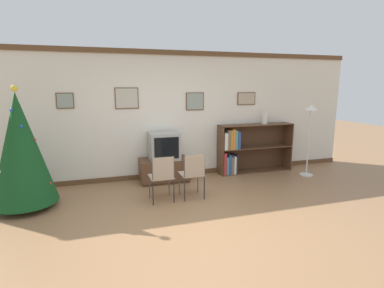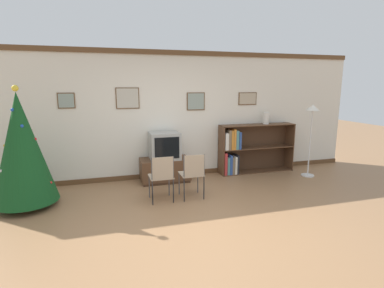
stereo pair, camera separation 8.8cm
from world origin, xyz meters
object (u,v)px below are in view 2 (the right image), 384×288
object	(u,v)px
vase	(266,118)
standing_lamp	(312,122)
tv_console	(165,170)
folding_chair_right	(193,173)
bookshelf	(244,150)
christmas_tree	(22,148)
folding_chair_left	(162,176)
television	(165,146)

from	to	relation	value
vase	standing_lamp	size ratio (longest dim) A/B	0.17
tv_console	folding_chair_right	xyz separation A→B (m)	(0.27, -1.12, 0.23)
tv_console	vase	size ratio (longest dim) A/B	3.74
folding_chair_right	standing_lamp	distance (m)	3.00
bookshelf	vase	world-z (taller)	vase
christmas_tree	folding_chair_left	xyz separation A→B (m)	(2.19, -0.43, -0.52)
folding_chair_left	bookshelf	xyz separation A→B (m)	(2.13, 1.23, 0.06)
tv_console	bookshelf	bearing A→B (deg)	3.34
tv_console	folding_chair_left	world-z (taller)	folding_chair_left
folding_chair_right	vase	bearing A→B (deg)	30.24
christmas_tree	standing_lamp	world-z (taller)	christmas_tree
christmas_tree	tv_console	size ratio (longest dim) A/B	1.97
christmas_tree	vase	size ratio (longest dim) A/B	7.36
vase	standing_lamp	world-z (taller)	standing_lamp
tv_console	folding_chair_left	distance (m)	1.18
vase	standing_lamp	xyz separation A→B (m)	(0.74, -0.65, -0.04)
folding_chair_left	standing_lamp	world-z (taller)	standing_lamp
vase	folding_chair_left	bearing A→B (deg)	-155.17
christmas_tree	bookshelf	xyz separation A→B (m)	(4.31, 0.80, -0.45)
tv_console	television	size ratio (longest dim) A/B	1.67
folding_chair_left	vase	xyz separation A→B (m)	(2.67, 1.23, 0.78)
bookshelf	vase	bearing A→B (deg)	0.15
christmas_tree	television	world-z (taller)	christmas_tree
bookshelf	folding_chair_left	bearing A→B (deg)	-149.94
folding_chair_left	standing_lamp	xyz separation A→B (m)	(3.40, 0.59, 0.74)
folding_chair_right	bookshelf	size ratio (longest dim) A/B	0.46
folding_chair_right	bookshelf	bearing A→B (deg)	37.96
folding_chair_right	standing_lamp	world-z (taller)	standing_lamp
christmas_tree	standing_lamp	bearing A→B (deg)	1.59
tv_console	bookshelf	distance (m)	1.88
folding_chair_left	standing_lamp	size ratio (longest dim) A/B	0.52
tv_console	christmas_tree	bearing A→B (deg)	-164.28
television	standing_lamp	distance (m)	3.20
tv_console	bookshelf	xyz separation A→B (m)	(1.85, 0.11, 0.29)
television	folding_chair_right	bearing A→B (deg)	-76.23
tv_console	television	xyz separation A→B (m)	(0.00, -0.00, 0.52)
christmas_tree	folding_chair_right	xyz separation A→B (m)	(2.73, -0.43, -0.52)
tv_console	folding_chair_right	bearing A→B (deg)	-76.27
folding_chair_left	folding_chair_right	size ratio (longest dim) A/B	1.00
tv_console	folding_chair_right	world-z (taller)	folding_chair_right
christmas_tree	vase	world-z (taller)	christmas_tree
vase	standing_lamp	distance (m)	0.98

